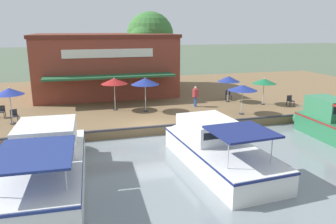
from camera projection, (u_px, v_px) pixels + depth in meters
ground_plane at (155, 137)px, 20.91m from camera, size 220.00×220.00×0.00m
quay_deck at (128, 98)px, 31.08m from camera, size 22.00×56.00×0.60m
quay_edge_fender at (154, 126)px, 20.84m from camera, size 0.20×50.40×0.10m
waterfront_restaurant at (104, 63)px, 31.81m from camera, size 11.45×12.72×5.60m
patio_umbrella_near_quay_edge at (264, 81)px, 26.62m from camera, size 1.96×1.96×2.19m
patio_umbrella_far_corner at (229, 79)px, 27.59m from camera, size 1.87×1.87×2.25m
patio_umbrella_by_entrance at (114, 81)px, 24.70m from camera, size 2.00×2.00×2.51m
patio_umbrella_back_row at (9, 91)px, 21.02m from camera, size 1.85×1.85×2.45m
patio_umbrella_mid_patio_right at (243, 88)px, 23.57m from camera, size 2.11×2.11×2.21m
patio_umbrella_mid_patio_left at (145, 81)px, 24.30m from camera, size 2.11×2.11×2.57m
cafe_chair_far_corner_seat at (290, 100)px, 26.47m from camera, size 0.45×0.45×0.85m
cafe_chair_mid_patio at (14, 115)px, 21.94m from camera, size 0.58×0.58×0.85m
cafe_chair_under_first_umbrella at (228, 95)px, 28.61m from camera, size 0.47×0.47×0.85m
cafe_chair_back_row_seat at (1, 111)px, 23.00m from camera, size 0.45×0.45×0.85m
person_at_quay_edge at (195, 94)px, 26.07m from camera, size 0.47×0.47×1.65m
motorboat_nearest_quay at (47, 160)px, 14.72m from camera, size 9.66×3.58×2.48m
motorboat_distant_upstream at (212, 146)px, 16.83m from camera, size 9.04×3.56×2.40m
motorboat_far_downstream at (330, 123)px, 20.46m from camera, size 6.50×2.25×2.43m
tree_downstream_bank at (149, 37)px, 34.64m from camera, size 5.24×4.99×7.86m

